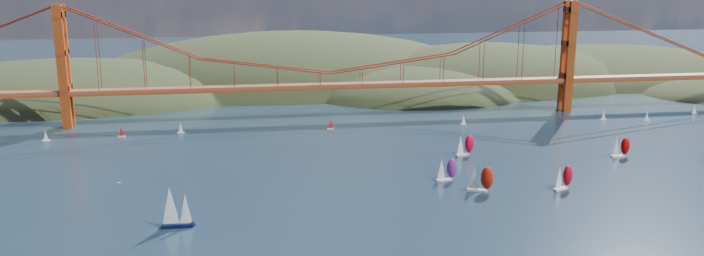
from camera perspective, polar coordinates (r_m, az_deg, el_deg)
name	(u,v)px	position (r m, az deg, el deg)	size (l,w,h in m)	color
headlands	(381,102)	(435.73, 2.42, 2.16)	(725.00, 225.00, 96.00)	black
bridge	(326,51)	(325.41, -2.15, 6.39)	(552.00, 12.00, 55.00)	brown
sloop_navy	(175,207)	(197.30, -14.52, -6.40)	(8.50, 4.79, 13.25)	black
racer_0	(480,178)	(225.24, 10.59, -4.11)	(8.53, 5.76, 9.55)	white
racer_1	(563,177)	(233.95, 17.16, -3.91)	(7.92, 5.48, 8.87)	white
racer_3	(621,147)	(281.13, 21.43, -1.45)	(7.47, 3.13, 8.51)	white
racer_5	(465,145)	(267.10, 9.35, -1.39)	(8.01, 4.77, 8.98)	silver
racer_rwb	(446,169)	(234.95, 7.86, -3.40)	(7.61, 3.59, 8.59)	white
distant_boat_1	(46,136)	(313.08, -24.12, -0.58)	(3.00, 2.00, 4.70)	silver
distant_boat_2	(121,132)	(308.89, -18.62, -0.29)	(3.00, 2.00, 4.70)	silver
distant_boat_3	(181,128)	(308.99, -14.05, 0.02)	(3.00, 2.00, 4.70)	silver
distant_boat_4	(604,115)	(346.77, 20.18, 1.01)	(3.00, 2.00, 4.70)	silver
distant_boat_5	(647,116)	(352.21, 23.31, 0.91)	(3.00, 2.00, 4.70)	silver
distant_boat_6	(695,109)	(380.01, 26.59, 1.42)	(3.00, 2.00, 4.70)	silver
distant_boat_8	(464,120)	(319.40, 9.26, 0.67)	(3.00, 2.00, 4.70)	silver
distant_boat_9	(331,124)	(307.11, -1.79, 0.33)	(3.00, 2.00, 4.70)	silver
gull	(119,183)	(166.32, -18.82, -4.31)	(0.90, 0.25, 0.17)	white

